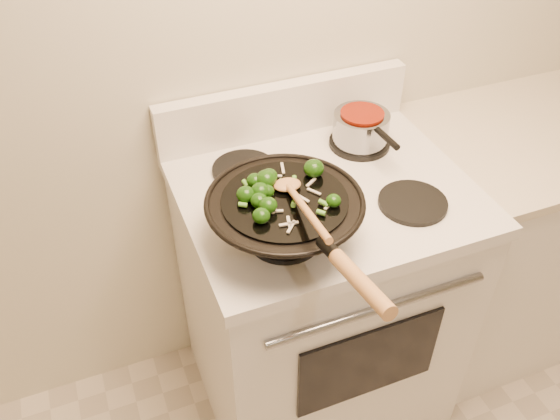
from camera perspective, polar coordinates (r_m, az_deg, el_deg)
name	(u,v)px	position (r m, az deg, el deg)	size (l,w,h in m)	color
stove	(318,298)	(1.92, 3.69, -8.41)	(0.78, 0.67, 1.08)	white
counter_unit	(507,236)	(2.29, 20.99, -2.37)	(0.87, 0.62, 0.91)	white
wok	(285,217)	(1.39, 0.53, -0.65)	(0.37, 0.62, 0.19)	black
stirfry	(273,189)	(1.36, -0.63, 2.05)	(0.24, 0.25, 0.04)	#133908
wooden_spoon	(298,199)	(1.32, 1.72, 1.06)	(0.07, 0.30, 0.08)	#B07945
saucepan	(361,127)	(1.75, 7.82, 7.88)	(0.16, 0.26, 0.10)	gray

